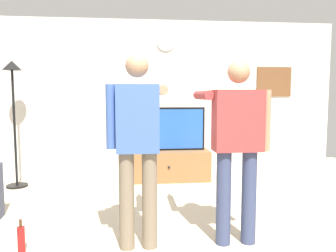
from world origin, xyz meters
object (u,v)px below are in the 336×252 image
at_px(person_standing_nearer_lamp, 138,140).
at_px(beverage_bottle, 21,239).
at_px(television, 167,129).
at_px(floor_lamp, 13,97).
at_px(wall_clock, 166,42).
at_px(framed_picture, 274,82).
at_px(person_standing_nearer_couch, 237,140).
at_px(tv_stand, 168,165).

xyz_separation_m(person_standing_nearer_lamp, beverage_bottle, (-1.06, 0.00, -0.89)).
xyz_separation_m(television, beverage_bottle, (-1.59, -2.44, -0.74)).
height_order(floor_lamp, beverage_bottle, floor_lamp).
bearing_deg(wall_clock, framed_picture, 0.15).
xyz_separation_m(person_standing_nearer_couch, beverage_bottle, (-2.00, 0.01, -0.88)).
relative_size(floor_lamp, person_standing_nearer_couch, 1.11).
relative_size(person_standing_nearer_lamp, person_standing_nearer_couch, 1.03).
distance_m(person_standing_nearer_lamp, person_standing_nearer_couch, 0.94).
height_order(wall_clock, floor_lamp, wall_clock).
height_order(wall_clock, framed_picture, wall_clock).
bearing_deg(framed_picture, person_standing_nearer_couch, -119.66).
height_order(framed_picture, person_standing_nearer_couch, framed_picture).
xyz_separation_m(television, framed_picture, (1.94, 0.25, 0.80)).
distance_m(tv_stand, beverage_bottle, 2.87).
distance_m(tv_stand, floor_lamp, 2.64).
height_order(framed_picture, floor_lamp, floor_lamp).
bearing_deg(tv_stand, wall_clock, 90.00).
height_order(floor_lamp, person_standing_nearer_lamp, floor_lamp).
distance_m(tv_stand, person_standing_nearer_lamp, 2.57).
bearing_deg(person_standing_nearer_lamp, person_standing_nearer_couch, -0.46).
height_order(wall_clock, person_standing_nearer_lamp, wall_clock).
relative_size(wall_clock, person_standing_nearer_couch, 0.18).
xyz_separation_m(person_standing_nearer_lamp, person_standing_nearer_couch, (0.94, -0.01, -0.01)).
xyz_separation_m(wall_clock, floor_lamp, (-2.38, -0.43, -0.94)).
relative_size(person_standing_nearer_lamp, beverage_bottle, 5.82).
bearing_deg(tv_stand, framed_picture, 8.64).
relative_size(television, wall_clock, 4.08).
bearing_deg(television, floor_lamp, -175.41).
bearing_deg(person_standing_nearer_couch, floor_lamp, 141.06).
height_order(floor_lamp, person_standing_nearer_couch, floor_lamp).
bearing_deg(television, wall_clock, 90.00).
height_order(wall_clock, person_standing_nearer_couch, wall_clock).
relative_size(framed_picture, floor_lamp, 0.32).
distance_m(wall_clock, floor_lamp, 2.60).
distance_m(framed_picture, person_standing_nearer_couch, 3.17).
distance_m(tv_stand, wall_clock, 2.10).
height_order(person_standing_nearer_lamp, person_standing_nearer_couch, person_standing_nearer_lamp).
bearing_deg(framed_picture, floor_lamp, -174.19).
distance_m(tv_stand, person_standing_nearer_couch, 2.55).
distance_m(wall_clock, beverage_bottle, 3.82).
xyz_separation_m(tv_stand, television, (-0.00, 0.05, 0.61)).
bearing_deg(wall_clock, floor_lamp, -169.65).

